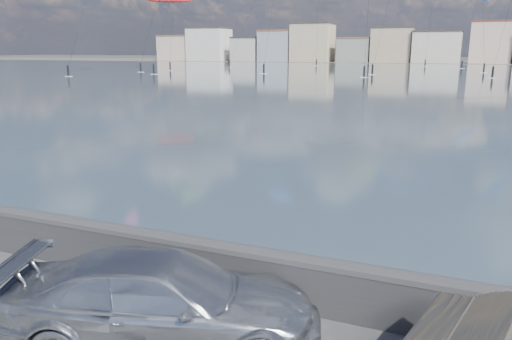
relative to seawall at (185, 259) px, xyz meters
The scene contains 6 objects.
bay_water 88.80m from the seawall, 90.00° to the left, with size 500.00×177.00×0.00m, color #38505D.
far_shore_strip 197.30m from the seawall, 90.00° to the left, with size 500.00×60.00×0.00m, color #4C473D.
seawall is the anchor object (origin of this frame).
far_buildings 183.39m from the seawall, 89.59° to the left, with size 240.79×13.26×14.60m.
car_silver 1.99m from the seawall, 68.48° to the right, with size 2.04×5.01×1.45m, color #B9BBC0.
kitesurfer_20 102.06m from the seawall, 122.14° to the left, with size 7.68×16.94×15.55m.
Camera 1 is at (4.87, -5.26, 4.63)m, focal length 35.00 mm.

